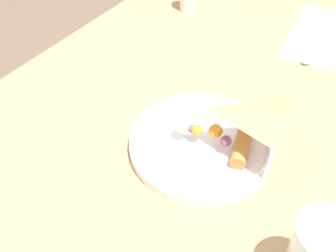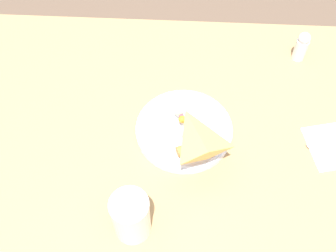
# 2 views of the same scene
# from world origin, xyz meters

# --- Properties ---
(ground_plane) EXTENTS (6.00, 6.00, 0.00)m
(ground_plane) POSITION_xyz_m (0.00, 0.00, 0.00)
(ground_plane) COLOR brown
(dining_table) EXTENTS (1.24, 0.81, 0.75)m
(dining_table) POSITION_xyz_m (0.00, 0.00, 0.65)
(dining_table) COLOR #A87F51
(dining_table) RESTS_ON ground_plane
(plate_pizza) EXTENTS (0.22, 0.22, 0.05)m
(plate_pizza) POSITION_xyz_m (-0.07, -0.03, 0.76)
(plate_pizza) COLOR white
(plate_pizza) RESTS_ON dining_table
(milk_glass) EXTENTS (0.07, 0.07, 0.12)m
(milk_glass) POSITION_xyz_m (0.02, 0.20, 0.80)
(milk_glass) COLOR white
(milk_glass) RESTS_ON dining_table
(salt_shaker) EXTENTS (0.03, 0.03, 0.08)m
(salt_shaker) POSITION_xyz_m (-0.36, -0.28, 0.79)
(salt_shaker) COLOR silver
(salt_shaker) RESTS_ON dining_table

